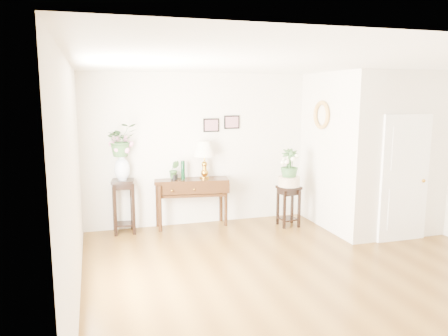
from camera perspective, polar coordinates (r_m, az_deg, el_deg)
name	(u,v)px	position (r m, az deg, el deg)	size (l,w,h in m)	color
floor	(310,272)	(6.26, 11.13, -13.22)	(6.00, 5.50, 0.02)	brown
ceiling	(317,63)	(5.80, 12.03, 13.24)	(6.00, 5.50, 0.02)	white
wall_back	(244,148)	(8.36, 2.60, 2.63)	(6.00, 0.02, 2.80)	silver
wall_left	(73,185)	(5.18, -19.10, -2.17)	(0.02, 5.50, 2.80)	silver
partition	(369,150)	(8.47, 18.41, 2.23)	(1.80, 1.95, 2.80)	silver
door	(405,179)	(7.73, 22.52, -1.29)	(0.90, 0.05, 2.10)	white
art_print_left	(211,125)	(8.11, -1.68, 5.61)	(0.30, 0.02, 0.25)	black
art_print_right	(232,122)	(8.22, 1.02, 6.01)	(0.30, 0.02, 0.25)	black
wall_ornament	(321,115)	(8.02, 12.60, 6.77)	(0.51, 0.51, 0.07)	gold
console_table	(192,203)	(8.08, -4.25, -4.53)	(1.34, 0.45, 0.89)	#321B0D
table_lamp	(204,159)	(7.98, -2.58, 1.14)	(0.40, 0.40, 0.69)	#A8771C
green_vase	(183,170)	(7.92, -5.38, -0.27)	(0.07, 0.07, 0.34)	black
potted_plant	(174,171)	(7.89, -6.52, -0.35)	(0.18, 0.15, 0.33)	#325C2D
plant_stand_a	(124,206)	(7.87, -12.98, -4.91)	(0.37, 0.37, 0.95)	black
porcelain_vase	(122,167)	(7.73, -13.17, 0.12)	(0.27, 0.27, 0.46)	white
lily_arrangement	(121,140)	(7.67, -13.30, 3.52)	(0.51, 0.44, 0.57)	#325C2D
plant_stand_b	(288,206)	(8.18, 8.41, -4.94)	(0.35, 0.35, 0.75)	black
ceramic_bowl	(289,182)	(8.07, 8.48, -1.80)	(0.40, 0.40, 0.18)	beige
narcissus	(289,164)	(8.02, 8.54, 0.46)	(0.32, 0.32, 0.57)	#325C2D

